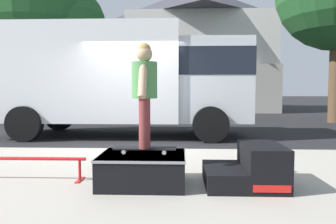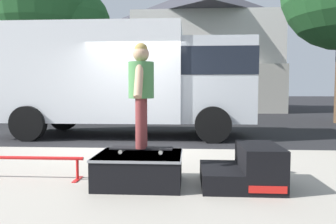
{
  "view_description": "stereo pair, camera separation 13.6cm",
  "coord_description": "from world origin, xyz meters",
  "px_view_note": "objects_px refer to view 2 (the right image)",
  "views": [
    {
      "loc": [
        1.17,
        -6.87,
        1.28
      ],
      "look_at": [
        0.95,
        -1.18,
        0.91
      ],
      "focal_mm": 34.21,
      "sensor_mm": 36.0,
      "label": 1
    },
    {
      "loc": [
        1.3,
        -6.86,
        1.28
      ],
      "look_at": [
        0.95,
        -1.18,
        0.91
      ],
      "focal_mm": 34.21,
      "sensor_mm": 36.0,
      "label": 2
    }
  ],
  "objects_px": {
    "kicker_ramp": "(247,169)",
    "grind_rail": "(23,162)",
    "skater_kid": "(141,87)",
    "box_truck": "(128,76)",
    "skateboard": "(142,148)",
    "street_tree_main": "(52,14)",
    "skate_box": "(139,168)"
  },
  "relations": [
    {
      "from": "kicker_ramp",
      "to": "grind_rail",
      "type": "bearing_deg",
      "value": 177.16
    },
    {
      "from": "skater_kid",
      "to": "box_truck",
      "type": "bearing_deg",
      "value": 102.44
    },
    {
      "from": "skater_kid",
      "to": "box_truck",
      "type": "height_order",
      "value": "box_truck"
    },
    {
      "from": "kicker_ramp",
      "to": "skateboard",
      "type": "distance_m",
      "value": 1.32
    },
    {
      "from": "kicker_ramp",
      "to": "skateboard",
      "type": "bearing_deg",
      "value": 177.54
    },
    {
      "from": "skateboard",
      "to": "street_tree_main",
      "type": "height_order",
      "value": "street_tree_main"
    },
    {
      "from": "kicker_ramp",
      "to": "skateboard",
      "type": "xyz_separation_m",
      "value": [
        -1.3,
        0.06,
        0.23
      ]
    },
    {
      "from": "box_truck",
      "to": "skate_box",
      "type": "bearing_deg",
      "value": -77.91
    },
    {
      "from": "skate_box",
      "to": "grind_rail",
      "type": "xyz_separation_m",
      "value": [
        -1.57,
        0.14,
        0.03
      ]
    },
    {
      "from": "kicker_ramp",
      "to": "street_tree_main",
      "type": "bearing_deg",
      "value": 123.75
    },
    {
      "from": "kicker_ramp",
      "to": "skateboard",
      "type": "height_order",
      "value": "kicker_ramp"
    },
    {
      "from": "street_tree_main",
      "to": "skate_box",
      "type": "bearing_deg",
      "value": -61.79
    },
    {
      "from": "grind_rail",
      "to": "street_tree_main",
      "type": "bearing_deg",
      "value": 111.06
    },
    {
      "from": "skateboard",
      "to": "skater_kid",
      "type": "height_order",
      "value": "skater_kid"
    },
    {
      "from": "grind_rail",
      "to": "box_truck",
      "type": "relative_size",
      "value": 0.24
    },
    {
      "from": "skate_box",
      "to": "skater_kid",
      "type": "relative_size",
      "value": 0.81
    },
    {
      "from": "kicker_ramp",
      "to": "skater_kid",
      "type": "height_order",
      "value": "skater_kid"
    },
    {
      "from": "grind_rail",
      "to": "street_tree_main",
      "type": "relative_size",
      "value": 0.23
    },
    {
      "from": "skateboard",
      "to": "box_truck",
      "type": "xyz_separation_m",
      "value": [
        -1.13,
        5.12,
        1.14
      ]
    },
    {
      "from": "skate_box",
      "to": "street_tree_main",
      "type": "bearing_deg",
      "value": 118.21
    },
    {
      "from": "skate_box",
      "to": "grind_rail",
      "type": "bearing_deg",
      "value": 174.79
    },
    {
      "from": "grind_rail",
      "to": "skateboard",
      "type": "bearing_deg",
      "value": -3.15
    },
    {
      "from": "skater_kid",
      "to": "box_truck",
      "type": "relative_size",
      "value": 0.19
    },
    {
      "from": "kicker_ramp",
      "to": "street_tree_main",
      "type": "xyz_separation_m",
      "value": [
        -6.7,
        10.03,
        4.31
      ]
    },
    {
      "from": "skate_box",
      "to": "skater_kid",
      "type": "bearing_deg",
      "value": 69.53
    },
    {
      "from": "grind_rail",
      "to": "skateboard",
      "type": "distance_m",
      "value": 1.61
    },
    {
      "from": "skate_box",
      "to": "skater_kid",
      "type": "distance_m",
      "value": 1.01
    },
    {
      "from": "skater_kid",
      "to": "kicker_ramp",
      "type": "bearing_deg",
      "value": -2.46
    },
    {
      "from": "grind_rail",
      "to": "box_truck",
      "type": "bearing_deg",
      "value": 84.72
    },
    {
      "from": "skater_kid",
      "to": "grind_rail",
      "type": "bearing_deg",
      "value": 176.85
    },
    {
      "from": "skate_box",
      "to": "kicker_ramp",
      "type": "distance_m",
      "value": 1.32
    },
    {
      "from": "skate_box",
      "to": "skateboard",
      "type": "distance_m",
      "value": 0.24
    }
  ]
}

